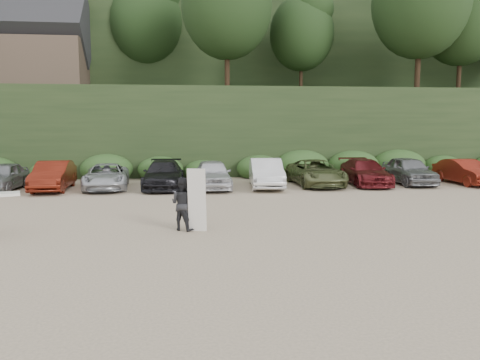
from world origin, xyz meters
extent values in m
plane|color=tan|center=(0.00, 0.00, 0.00)|extent=(120.00, 120.00, 0.00)
cube|color=black|center=(0.00, 22.00, 3.00)|extent=(80.00, 14.00, 6.00)
cube|color=black|center=(0.00, 40.00, 8.00)|extent=(90.00, 30.00, 16.00)
ellipsoid|color=black|center=(0.00, 22.00, 11.00)|extent=(66.00, 12.00, 10.00)
cube|color=#2B491E|center=(-0.55, 14.50, 0.60)|extent=(46.20, 2.00, 1.20)
cube|color=brown|center=(-12.00, 24.00, 8.00)|extent=(8.00, 6.00, 4.00)
imported|color=slate|center=(-9.97, 10.35, 0.75)|extent=(1.83, 4.45, 1.51)
imported|color=#631B0E|center=(-7.30, 10.21, 0.78)|extent=(1.89, 4.81, 1.56)
imported|color=#A7A9AD|center=(-4.55, 10.37, 0.69)|extent=(2.69, 5.11, 1.37)
imported|color=black|center=(-1.45, 10.29, 0.75)|extent=(2.25, 5.24, 1.50)
imported|color=silver|center=(1.24, 9.83, 0.80)|extent=(1.94, 4.69, 1.59)
imported|color=white|center=(4.23, 9.91, 0.81)|extent=(2.12, 5.02, 1.61)
imported|color=#565E36|center=(7.22, 10.39, 0.74)|extent=(2.66, 5.41, 1.48)
imported|color=#5D1519|center=(10.15, 10.35, 0.74)|extent=(2.30, 5.18, 1.48)
imported|color=slate|center=(12.86, 10.38, 0.81)|extent=(2.05, 4.79, 1.61)
imported|color=maroon|center=(16.10, 9.93, 0.73)|extent=(1.80, 4.51, 1.46)
imported|color=black|center=(-0.35, -0.06, 0.90)|extent=(1.11, 1.05, 1.80)
cube|color=beige|center=(0.12, -0.36, 1.06)|extent=(0.65, 0.43, 2.12)
camera|label=1|loc=(-0.25, -15.70, 3.63)|focal=35.00mm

